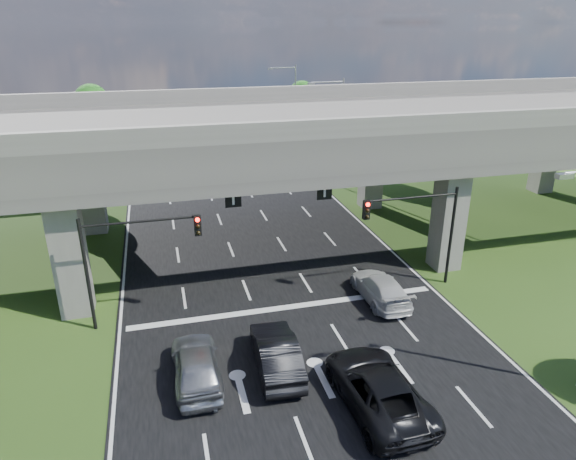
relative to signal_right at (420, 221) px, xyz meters
name	(u,v)px	position (x,y,z in m)	size (l,w,h in m)	color
ground	(305,344)	(-7.82, -3.94, -4.19)	(160.00, 160.00, 0.00)	#284215
road	(262,259)	(-7.82, 6.06, -4.17)	(18.00, 120.00, 0.03)	black
overpass	(254,134)	(-7.82, 8.06, 3.73)	(80.00, 15.00, 10.00)	#3E3B38
signal_right	(420,221)	(0.00, 0.00, 0.00)	(5.76, 0.54, 6.00)	black
signal_left	(130,250)	(-15.65, 0.00, 0.00)	(5.76, 0.54, 6.00)	black
streetlight_far	(338,125)	(2.27, 20.06, 1.66)	(3.38, 0.25, 10.00)	gray
streetlight_beyond	(292,101)	(2.27, 36.06, 1.66)	(3.38, 0.25, 10.00)	gray
tree_left_near	(60,147)	(-21.78, 22.06, 0.63)	(4.50, 4.50, 7.80)	black
tree_left_mid	(40,137)	(-24.78, 30.06, -0.01)	(3.91, 3.90, 6.76)	black
tree_left_far	(90,112)	(-20.78, 38.06, 0.95)	(4.80, 4.80, 8.32)	black
tree_right_near	(351,130)	(5.22, 24.06, 0.31)	(4.20, 4.20, 7.28)	black
tree_right_mid	(351,119)	(8.22, 32.06, -0.01)	(3.91, 3.90, 6.76)	black
tree_right_far	(299,105)	(4.22, 40.06, 0.63)	(4.50, 4.50, 7.80)	black
car_silver	(196,364)	(-13.16, -5.47, -3.31)	(2.00, 4.98, 1.70)	#9C9FA3
car_dark	(276,353)	(-9.62, -5.51, -3.32)	(1.78, 5.09, 1.68)	black
car_white	(380,288)	(-2.56, -0.94, -3.42)	(2.06, 5.06, 1.47)	#B6B6B6
car_trailing	(378,388)	(-6.23, -8.88, -3.31)	(2.82, 6.11, 1.70)	black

